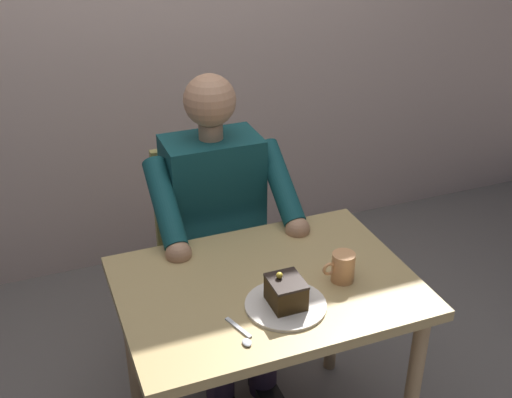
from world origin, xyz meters
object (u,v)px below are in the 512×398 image
Objects in this scene: dining_table at (267,308)px; chair at (208,244)px; seated_person at (220,232)px; cake_slice at (286,292)px; dessert_spoon at (243,336)px; coffee_cup at (343,267)px.

chair is (0.00, -0.64, -0.13)m from dining_table.
seated_person is 0.62m from cake_slice.
cake_slice is (-0.01, 0.78, 0.29)m from chair.
chair is 7.80× the size of cake_slice.
seated_person reaches higher than dining_table.
cake_slice is 0.19m from dessert_spoon.
coffee_cup is (-0.22, -0.06, -0.00)m from cake_slice.
seated_person is (0.00, -0.47, 0.02)m from dining_table.
seated_person is 10.87× the size of cake_slice.
chair is 0.72× the size of seated_person.
cake_slice reaches higher than coffee_cup.
coffee_cup is (-0.23, 0.54, 0.13)m from seated_person.
dessert_spoon is (0.16, 0.21, 0.11)m from dining_table.
seated_person is 0.71m from dessert_spoon.
dining_table is 1.04× the size of chair.
seated_person is 8.76× the size of dessert_spoon.
chair is at bearing -90.00° from dining_table.
dessert_spoon is (0.16, 0.69, 0.08)m from seated_person.
dining_table is 0.29m from dessert_spoon.
dining_table is 6.56× the size of dessert_spoon.
dessert_spoon is at bearing 26.29° from cake_slice.
dining_table is 8.55× the size of coffee_cup.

